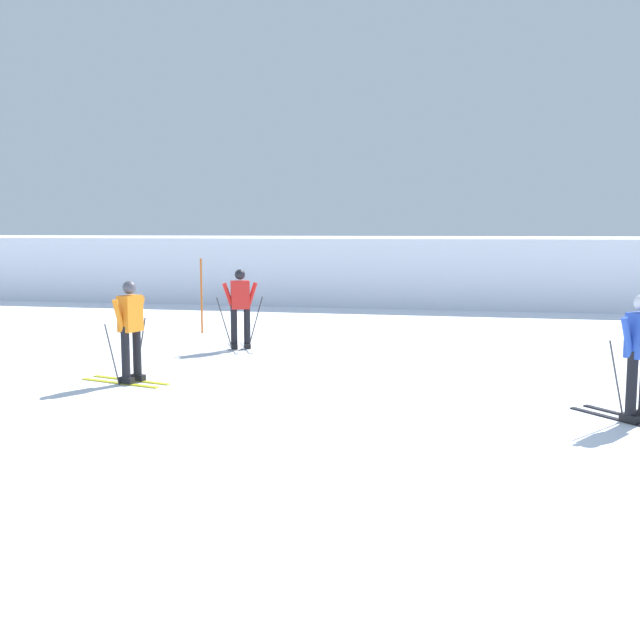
{
  "coord_description": "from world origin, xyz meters",
  "views": [
    {
      "loc": [
        1.64,
        -9.09,
        2.55
      ],
      "look_at": [
        -1.08,
        4.05,
        0.9
      ],
      "focal_mm": 41.51,
      "sensor_mm": 36.0,
      "label": 1
    }
  ],
  "objects": [
    {
      "name": "ground_plane",
      "position": [
        0.0,
        0.0,
        0.0
      ],
      "size": [
        120.0,
        120.0,
        0.0
      ],
      "primitive_type": "plane",
      "color": "silver"
    },
    {
      "name": "far_snow_ridge",
      "position": [
        0.0,
        19.1,
        1.12
      ],
      "size": [
        80.0,
        9.12,
        2.25
      ],
      "primitive_type": "cube",
      "color": "silver",
      "rests_on": "ground"
    },
    {
      "name": "skier_orange",
      "position": [
        -3.9,
        2.14,
        0.92
      ],
      "size": [
        1.64,
        0.98,
        1.71
      ],
      "color": "gold",
      "rests_on": "ground"
    },
    {
      "name": "skier_red",
      "position": [
        -3.19,
        5.85,
        0.92
      ],
      "size": [
        1.0,
        1.61,
        1.71
      ],
      "color": "silver",
      "rests_on": "ground"
    },
    {
      "name": "skier_blue",
      "position": [
        3.82,
        1.18,
        0.92
      ],
      "size": [
        1.36,
        1.43,
        1.71
      ],
      "color": "black",
      "rests_on": "ground"
    },
    {
      "name": "trail_marker_pole",
      "position": [
        -4.88,
        8.01,
        0.92
      ],
      "size": [
        0.05,
        0.05,
        1.84
      ],
      "primitive_type": "cylinder",
      "color": "#C65614",
      "rests_on": "ground"
    }
  ]
}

